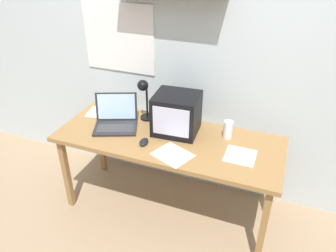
{
  "coord_description": "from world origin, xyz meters",
  "views": [
    {
      "loc": [
        0.75,
        -1.94,
        2.03
      ],
      "look_at": [
        0.0,
        0.0,
        0.81
      ],
      "focal_mm": 35.0,
      "sensor_mm": 36.0,
      "label": 1
    }
  ],
  "objects_px": {
    "corner_desk": "(168,144)",
    "printed_handout": "(240,156)",
    "desk_lamp": "(144,94)",
    "loose_paper_near_laptop": "(173,155)",
    "computer_mouse": "(144,142)",
    "crt_monitor": "(177,114)",
    "open_notebook": "(105,113)",
    "juice_glass": "(228,131)",
    "laptop": "(116,118)"
  },
  "relations": [
    {
      "from": "laptop",
      "to": "loose_paper_near_laptop",
      "type": "distance_m",
      "value": 0.61
    },
    {
      "from": "crt_monitor",
      "to": "laptop",
      "type": "height_order",
      "value": "crt_monitor"
    },
    {
      "from": "corner_desk",
      "to": "loose_paper_near_laptop",
      "type": "bearing_deg",
      "value": -60.74
    },
    {
      "from": "crt_monitor",
      "to": "computer_mouse",
      "type": "height_order",
      "value": "crt_monitor"
    },
    {
      "from": "printed_handout",
      "to": "corner_desk",
      "type": "bearing_deg",
      "value": 175.73
    },
    {
      "from": "desk_lamp",
      "to": "loose_paper_near_laptop",
      "type": "bearing_deg",
      "value": -38.04
    },
    {
      "from": "juice_glass",
      "to": "crt_monitor",
      "type": "bearing_deg",
      "value": -172.98
    },
    {
      "from": "juice_glass",
      "to": "computer_mouse",
      "type": "bearing_deg",
      "value": -151.18
    },
    {
      "from": "laptop",
      "to": "desk_lamp",
      "type": "relative_size",
      "value": 1.15
    },
    {
      "from": "laptop",
      "to": "computer_mouse",
      "type": "height_order",
      "value": "laptop"
    },
    {
      "from": "crt_monitor",
      "to": "computer_mouse",
      "type": "bearing_deg",
      "value": -126.05
    },
    {
      "from": "desk_lamp",
      "to": "computer_mouse",
      "type": "relative_size",
      "value": 3.26
    },
    {
      "from": "corner_desk",
      "to": "computer_mouse",
      "type": "height_order",
      "value": "computer_mouse"
    },
    {
      "from": "loose_paper_near_laptop",
      "to": "desk_lamp",
      "type": "bearing_deg",
      "value": 135.06
    },
    {
      "from": "laptop",
      "to": "juice_glass",
      "type": "height_order",
      "value": "laptop"
    },
    {
      "from": "corner_desk",
      "to": "printed_handout",
      "type": "xyz_separation_m",
      "value": [
        0.55,
        -0.04,
        0.06
      ]
    },
    {
      "from": "loose_paper_near_laptop",
      "to": "open_notebook",
      "type": "xyz_separation_m",
      "value": [
        -0.76,
        0.37,
        0.0
      ]
    },
    {
      "from": "printed_handout",
      "to": "laptop",
      "type": "bearing_deg",
      "value": 176.45
    },
    {
      "from": "corner_desk",
      "to": "loose_paper_near_laptop",
      "type": "relative_size",
      "value": 5.55
    },
    {
      "from": "crt_monitor",
      "to": "printed_handout",
      "type": "bearing_deg",
      "value": -20.13
    },
    {
      "from": "crt_monitor",
      "to": "laptop",
      "type": "bearing_deg",
      "value": -173.19
    },
    {
      "from": "crt_monitor",
      "to": "open_notebook",
      "type": "xyz_separation_m",
      "value": [
        -0.67,
        0.06,
        -0.15
      ]
    },
    {
      "from": "desk_lamp",
      "to": "open_notebook",
      "type": "relative_size",
      "value": 1.1
    },
    {
      "from": "laptop",
      "to": "computer_mouse",
      "type": "relative_size",
      "value": 3.74
    },
    {
      "from": "crt_monitor",
      "to": "desk_lamp",
      "type": "distance_m",
      "value": 0.32
    },
    {
      "from": "desk_lamp",
      "to": "juice_glass",
      "type": "xyz_separation_m",
      "value": [
        0.69,
        -0.02,
        -0.17
      ]
    },
    {
      "from": "corner_desk",
      "to": "laptop",
      "type": "distance_m",
      "value": 0.47
    },
    {
      "from": "corner_desk",
      "to": "loose_paper_near_laptop",
      "type": "height_order",
      "value": "loose_paper_near_laptop"
    },
    {
      "from": "crt_monitor",
      "to": "computer_mouse",
      "type": "relative_size",
      "value": 3.18
    },
    {
      "from": "desk_lamp",
      "to": "laptop",
      "type": "bearing_deg",
      "value": -131.24
    },
    {
      "from": "desk_lamp",
      "to": "computer_mouse",
      "type": "distance_m",
      "value": 0.41
    },
    {
      "from": "corner_desk",
      "to": "printed_handout",
      "type": "distance_m",
      "value": 0.56
    },
    {
      "from": "loose_paper_near_laptop",
      "to": "printed_handout",
      "type": "bearing_deg",
      "value": 19.92
    },
    {
      "from": "desk_lamp",
      "to": "crt_monitor",
      "type": "bearing_deg",
      "value": -6.48
    },
    {
      "from": "corner_desk",
      "to": "printed_handout",
      "type": "bearing_deg",
      "value": -4.27
    },
    {
      "from": "laptop",
      "to": "corner_desk",
      "type": "bearing_deg",
      "value": -24.88
    },
    {
      "from": "crt_monitor",
      "to": "open_notebook",
      "type": "relative_size",
      "value": 1.08
    },
    {
      "from": "computer_mouse",
      "to": "corner_desk",
      "type": "bearing_deg",
      "value": 46.98
    },
    {
      "from": "juice_glass",
      "to": "open_notebook",
      "type": "xyz_separation_m",
      "value": [
        -1.06,
        0.01,
        -0.06
      ]
    },
    {
      "from": "desk_lamp",
      "to": "juice_glass",
      "type": "height_order",
      "value": "desk_lamp"
    },
    {
      "from": "crt_monitor",
      "to": "laptop",
      "type": "xyz_separation_m",
      "value": [
        -0.48,
        -0.09,
        -0.09
      ]
    },
    {
      "from": "printed_handout",
      "to": "open_notebook",
      "type": "distance_m",
      "value": 1.22
    },
    {
      "from": "computer_mouse",
      "to": "crt_monitor",
      "type": "bearing_deg",
      "value": 57.88
    },
    {
      "from": "crt_monitor",
      "to": "juice_glass",
      "type": "xyz_separation_m",
      "value": [
        0.39,
        0.05,
        -0.09
      ]
    },
    {
      "from": "loose_paper_near_laptop",
      "to": "printed_handout",
      "type": "relative_size",
      "value": 1.48
    },
    {
      "from": "open_notebook",
      "to": "desk_lamp",
      "type": "bearing_deg",
      "value": 1.87
    },
    {
      "from": "corner_desk",
      "to": "desk_lamp",
      "type": "xyz_separation_m",
      "value": [
        -0.27,
        0.18,
        0.29
      ]
    },
    {
      "from": "desk_lamp",
      "to": "open_notebook",
      "type": "xyz_separation_m",
      "value": [
        -0.37,
        -0.01,
        -0.23
      ]
    },
    {
      "from": "corner_desk",
      "to": "crt_monitor",
      "type": "height_order",
      "value": "crt_monitor"
    },
    {
      "from": "desk_lamp",
      "to": "open_notebook",
      "type": "distance_m",
      "value": 0.44
    }
  ]
}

